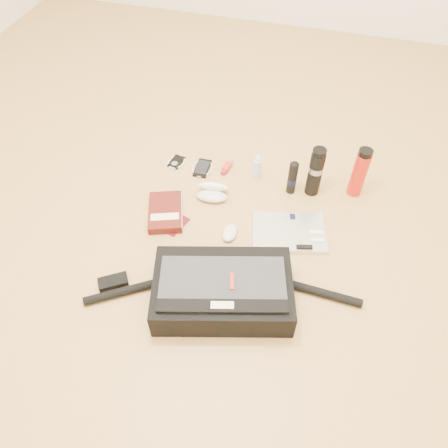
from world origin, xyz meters
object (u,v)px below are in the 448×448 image
object	(u,v)px
thermos_black	(315,172)
thermos_red	(359,173)
book	(166,212)
laptop	(289,232)
messenger_bag	(222,290)

from	to	relation	value
thermos_black	thermos_red	size ratio (longest dim) A/B	1.00
book	thermos_red	distance (m)	0.86
laptop	thermos_black	world-z (taller)	thermos_black
laptop	messenger_bag	bearing A→B (deg)	-129.71
messenger_bag	thermos_black	size ratio (longest dim) A/B	4.07
messenger_bag	book	distance (m)	0.49
book	thermos_black	world-z (taller)	thermos_black
laptop	thermos_black	distance (m)	0.30
book	thermos_red	size ratio (longest dim) A/B	1.03
thermos_black	messenger_bag	bearing A→B (deg)	-109.93
thermos_black	laptop	bearing A→B (deg)	-100.79
messenger_bag	thermos_black	bearing A→B (deg)	54.78
laptop	thermos_red	world-z (taller)	thermos_red
messenger_bag	thermos_red	size ratio (longest dim) A/B	4.06
book	thermos_red	bearing A→B (deg)	5.42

